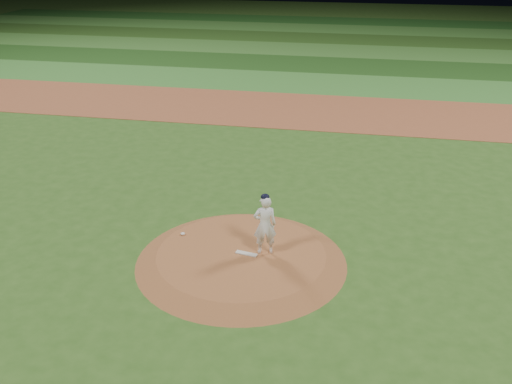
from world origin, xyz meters
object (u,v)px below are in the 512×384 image
at_px(rosin_bag, 183,234).
at_px(pitcher_on_mound, 265,224).
at_px(pitchers_mound, 241,257).
at_px(pitching_rubber, 246,254).

distance_m(rosin_bag, pitcher_on_mound, 2.56).
relative_size(pitchers_mound, pitcher_on_mound, 3.28).
distance_m(pitching_rubber, rosin_bag, 2.05).
xyz_separation_m(pitchers_mound, pitcher_on_mound, (0.59, 0.16, 0.95)).
height_order(pitching_rubber, pitcher_on_mound, pitcher_on_mound).
xyz_separation_m(pitching_rubber, pitcher_on_mound, (0.45, 0.18, 0.81)).
bearing_deg(pitcher_on_mound, pitching_rubber, -158.81).
bearing_deg(pitcher_on_mound, pitchers_mound, -165.21).
height_order(pitchers_mound, pitching_rubber, pitching_rubber).
distance_m(pitching_rubber, pitcher_on_mound, 0.94).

